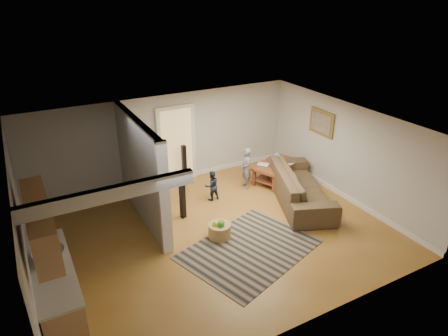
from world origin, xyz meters
The scene contains 11 objects.
ground centered at (0.00, 0.00, 0.00)m, with size 7.50×7.50×0.00m, color #8E5C24.
room_shell centered at (-1.07, 0.43, 1.46)m, with size 7.54×6.02×2.52m.
area_rug centered at (0.36, -0.85, 0.01)m, with size 2.72×1.99×0.01m, color black.
sofa centered at (2.60, 0.35, 0.00)m, with size 2.88×1.13×0.84m, color #4A3B25.
coffee_table centered at (2.71, 1.59, 0.42)m, with size 1.58×1.30×0.81m.
tv_console centered at (-0.74, 2.19, 0.72)m, with size 0.84×1.34×1.08m.
speaker_left centered at (-0.38, 1.01, 0.56)m, with size 0.11×0.11×1.12m, color black.
speaker_right centered at (0.40, 2.70, 0.56)m, with size 0.11×0.11×1.13m, color black.
toy_basket centered at (0.01, -0.14, 0.19)m, with size 0.50×0.50×0.45m.
child centered at (1.76, 1.63, 0.00)m, with size 0.42×0.28×1.15m, color slate.
toddler centered at (0.63, 1.46, 0.00)m, with size 0.39×0.31×0.81m, color #1B2539.
Camera 1 is at (-3.44, -6.70, 5.14)m, focal length 32.00 mm.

